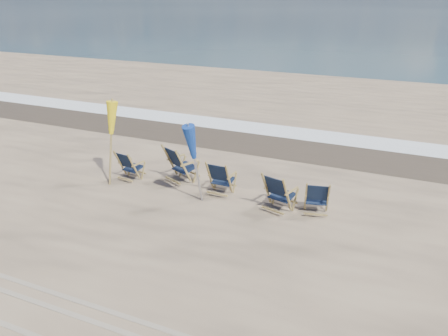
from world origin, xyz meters
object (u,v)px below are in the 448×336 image
object	(u,v)px
beach_chair_3	(287,196)
umbrella_blue	(195,143)
umbrella_yellow	(108,123)
beach_chair_0	(134,168)
beach_chair_2	(229,180)
beach_chair_1	(183,168)
beach_chair_4	(328,199)

from	to	relation	value
beach_chair_3	umbrella_blue	size ratio (longest dim) A/B	0.48
umbrella_blue	beach_chair_3	bearing A→B (deg)	7.12
beach_chair_3	umbrella_yellow	distance (m)	4.93
beach_chair_0	beach_chair_2	xyz separation A→B (m)	(2.68, 0.19, 0.03)
beach_chair_2	umbrella_blue	distance (m)	1.40
beach_chair_1	umbrella_yellow	bearing A→B (deg)	41.06
beach_chair_3	umbrella_blue	bearing A→B (deg)	22.67
beach_chair_0	beach_chair_3	bearing A→B (deg)	-173.85
umbrella_yellow	beach_chair_1	bearing A→B (deg)	16.95
beach_chair_4	umbrella_yellow	bearing A→B (deg)	-8.68
beach_chair_0	umbrella_blue	distance (m)	2.43
beach_chair_1	beach_chair_3	size ratio (longest dim) A/B	1.07
beach_chair_2	umbrella_yellow	bearing A→B (deg)	8.78
beach_chair_1	umbrella_yellow	xyz separation A→B (m)	(-1.83, -0.56, 1.16)
umbrella_blue	beach_chair_2	bearing A→B (deg)	47.59
beach_chair_1	umbrella_yellow	size ratio (longest dim) A/B	0.49
beach_chair_1	beach_chair_4	distance (m)	3.82
beach_chair_4	beach_chair_1	bearing A→B (deg)	-15.16
beach_chair_1	beach_chair_3	world-z (taller)	beach_chair_1
beach_chair_0	umbrella_blue	size ratio (longest dim) A/B	0.42
beach_chair_4	umbrella_blue	size ratio (longest dim) A/B	0.43
beach_chair_0	beach_chair_4	xyz separation A→B (m)	(5.15, 0.16, 0.00)
beach_chair_3	beach_chair_4	xyz separation A→B (m)	(0.87, 0.34, -0.06)
beach_chair_1	beach_chair_3	distance (m)	2.99
beach_chair_2	umbrella_blue	xyz separation A→B (m)	(-0.58, -0.63, 1.11)
beach_chair_2	beach_chair_4	bearing A→B (deg)	-179.15
beach_chair_1	beach_chair_2	size ratio (longest dim) A/B	1.13
beach_chair_0	beach_chair_1	distance (m)	1.37
beach_chair_3	beach_chair_0	bearing A→B (deg)	13.22
beach_chair_1	beach_chair_4	world-z (taller)	beach_chair_1
beach_chair_1	umbrella_blue	world-z (taller)	umbrella_blue
beach_chair_2	umbrella_yellow	distance (m)	3.44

